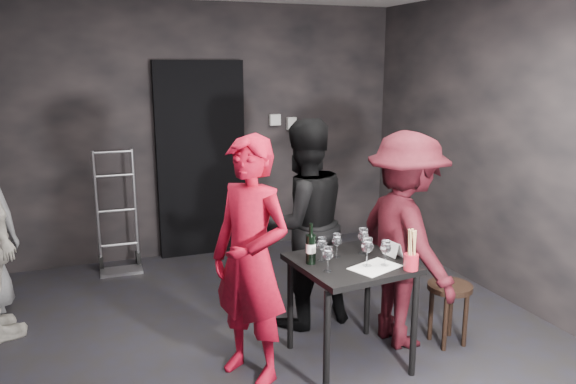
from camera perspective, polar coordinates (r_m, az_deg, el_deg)
name	(u,v)px	position (r m, az deg, el deg)	size (l,w,h in m)	color
floor	(278,356)	(4.23, -1.01, -16.29)	(4.50, 5.00, 0.02)	black
wall_back	(199,131)	(6.15, -9.03, 6.10)	(4.50, 0.04, 2.70)	black
wall_right	(539,154)	(4.98, 24.11, 3.54)	(0.04, 5.00, 2.70)	black
doorway	(201,160)	(6.13, -8.82, 3.26)	(0.95, 0.10, 2.10)	black
wallbox_upper	(275,120)	(6.32, -1.35, 7.35)	(0.12, 0.06, 0.12)	#B7B7B2
wallbox_lower	(291,124)	(6.39, 0.35, 6.97)	(0.10, 0.06, 0.14)	#B7B7B2
hand_truck	(119,249)	(5.99, -16.75, -5.55)	(0.41, 0.35, 1.23)	#B2B2B7
tasting_table	(350,275)	(3.92, 6.35, -8.33)	(0.72, 0.72, 0.75)	black
stool	(449,297)	(4.41, 16.06, -10.22)	(0.33, 0.33, 0.47)	black
server_red	(250,249)	(3.66, -3.83, -5.80)	(0.65, 0.43, 1.79)	#A80920
woman_black	(303,213)	(4.41, 1.49, -2.14)	(0.89, 0.49, 1.84)	black
man_maroon	(405,233)	(4.20, 11.84, -4.12)	(1.10, 0.51, 1.71)	#370B12
tasting_mat	(375,267)	(3.78, 8.83, -7.56)	(0.32, 0.21, 0.00)	white
wine_glass_a	(328,258)	(3.65, 4.09, -6.71)	(0.07, 0.07, 0.18)	white
wine_glass_b	(322,248)	(3.83, 3.46, -5.70)	(0.07, 0.07, 0.19)	white
wine_glass_c	(337,244)	(3.92, 4.99, -5.30)	(0.07, 0.07, 0.19)	white
wine_glass_d	(367,251)	(3.77, 8.05, -5.91)	(0.08, 0.08, 0.22)	white
wine_glass_e	(385,252)	(3.80, 9.87, -6.01)	(0.07, 0.07, 0.20)	white
wine_glass_f	(363,240)	(4.00, 7.65, -4.83)	(0.08, 0.08, 0.21)	white
wine_bottle	(311,248)	(3.78, 2.34, -5.72)	(0.07, 0.07, 0.28)	black
breadstick_cup	(412,250)	(3.75, 12.45, -5.80)	(0.09, 0.09, 0.29)	#A71827
reserved_card	(391,249)	(4.00, 10.44, -5.72)	(0.08, 0.13, 0.10)	white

